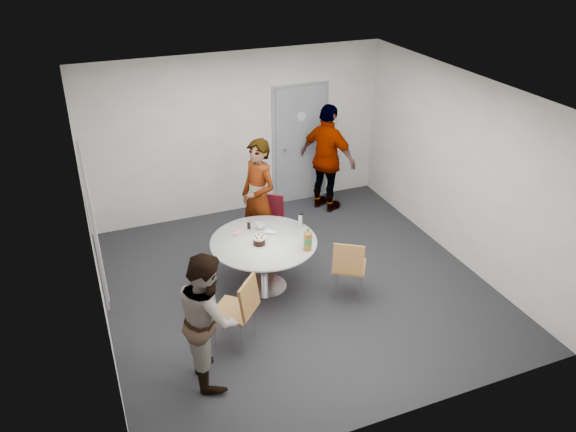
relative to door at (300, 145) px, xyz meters
name	(u,v)px	position (x,y,z in m)	size (l,w,h in m)	color
floor	(296,285)	(-1.10, -2.48, -1.03)	(5.00, 5.00, 0.00)	black
ceiling	(298,93)	(-1.10, -2.48, 1.67)	(5.00, 5.00, 0.00)	silver
wall_back	(238,135)	(-1.10, 0.02, 0.32)	(5.00, 5.00, 0.00)	#B7B4AE
wall_left	(91,235)	(-3.60, -2.48, 0.32)	(5.00, 5.00, 0.00)	#B7B4AE
wall_right	(460,169)	(1.40, -2.48, 0.32)	(5.00, 5.00, 0.00)	#B7B4AE
wall_front	(403,312)	(-1.10, -4.98, 0.32)	(5.00, 5.00, 0.00)	#B7B4AE
door	(300,145)	(0.00, 0.00, 0.00)	(1.02, 0.17, 2.12)	slate
whiteboard	(92,218)	(-3.56, -2.28, 0.42)	(0.04, 1.90, 1.25)	gray
table	(266,247)	(-1.48, -2.36, -0.39)	(1.41, 1.41, 1.05)	silver
chair_near_left	(240,306)	(-2.15, -3.34, -0.47)	(0.63, 0.63, 0.91)	brown
chair_near_right	(349,264)	(-0.58, -3.00, -0.49)	(0.59, 0.60, 0.88)	brown
chair_far	(270,216)	(-1.05, -1.33, -0.52)	(0.56, 0.58, 0.83)	maroon
person_main	(258,198)	(-1.26, -1.43, -0.14)	(0.65, 0.43, 1.78)	#A5C6EA
person_left	(208,318)	(-2.61, -3.69, -0.25)	(0.76, 0.59, 1.55)	white
person_right	(328,159)	(0.28, -0.53, -0.10)	(1.09, 0.45, 1.86)	black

